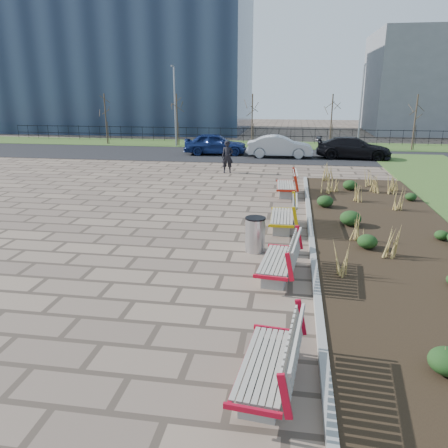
% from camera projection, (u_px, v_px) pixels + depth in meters
% --- Properties ---
extents(ground, '(120.00, 120.00, 0.00)m').
position_uv_depth(ground, '(134.00, 301.00, 9.45)').
color(ground, '#766251').
rests_on(ground, ground).
extents(planting_bed, '(4.50, 18.00, 0.10)m').
position_uv_depth(planting_bed, '(389.00, 239.00, 13.22)').
color(planting_bed, black).
rests_on(planting_bed, ground).
extents(planting_curb, '(0.16, 18.00, 0.15)m').
position_uv_depth(planting_curb, '(311.00, 234.00, 13.56)').
color(planting_curb, gray).
rests_on(planting_curb, ground).
extents(grass_verge_far, '(80.00, 5.00, 0.04)m').
position_uv_depth(grass_verge_far, '(253.00, 145.00, 35.86)').
color(grass_verge_far, '#33511E').
rests_on(grass_verge_far, ground).
extents(road, '(80.00, 7.00, 0.02)m').
position_uv_depth(road, '(245.00, 155.00, 30.20)').
color(road, black).
rests_on(road, ground).
extents(bench_a, '(1.12, 2.18, 1.00)m').
position_uv_depth(bench_a, '(266.00, 360.00, 6.55)').
color(bench_a, '#AF0B23').
rests_on(bench_a, ground).
extents(bench_b, '(1.12, 2.18, 1.00)m').
position_uv_depth(bench_b, '(277.00, 258.00, 10.51)').
color(bench_b, red).
rests_on(bench_b, ground).
extents(bench_c, '(0.91, 2.11, 1.00)m').
position_uv_depth(bench_c, '(282.00, 214.00, 14.13)').
color(bench_c, gold).
rests_on(bench_c, ground).
extents(bench_d, '(0.99, 2.14, 1.00)m').
position_uv_depth(bench_d, '(286.00, 184.00, 18.73)').
color(bench_d, '#A51A0B').
rests_on(bench_d, ground).
extents(litter_bin, '(0.56, 0.56, 0.97)m').
position_uv_depth(litter_bin, '(255.00, 235.00, 12.22)').
color(litter_bin, '#B2B2B7').
rests_on(litter_bin, ground).
extents(pedestrian, '(0.69, 0.51, 1.73)m').
position_uv_depth(pedestrian, '(227.00, 157.00, 23.68)').
color(pedestrian, black).
rests_on(pedestrian, ground).
extents(car_blue, '(4.47, 2.19, 1.47)m').
position_uv_depth(car_blue, '(215.00, 144.00, 30.25)').
color(car_blue, navy).
rests_on(car_blue, road).
extents(car_silver, '(4.35, 1.64, 1.42)m').
position_uv_depth(car_silver, '(280.00, 146.00, 29.00)').
color(car_silver, '#A1A4A9').
rests_on(car_silver, road).
extents(car_black, '(4.93, 2.34, 1.39)m').
position_uv_depth(car_black, '(353.00, 148.00, 28.45)').
color(car_black, black).
rests_on(car_black, road).
extents(tree_a, '(1.40, 1.40, 4.00)m').
position_uv_depth(tree_a, '(106.00, 119.00, 35.63)').
color(tree_a, '#4C3D2D').
rests_on(tree_a, grass_verge_far).
extents(tree_b, '(1.40, 1.40, 4.00)m').
position_uv_depth(tree_b, '(177.00, 120.00, 34.74)').
color(tree_b, '#4C3D2D').
rests_on(tree_b, grass_verge_far).
extents(tree_c, '(1.40, 1.40, 4.00)m').
position_uv_depth(tree_c, '(252.00, 121.00, 33.84)').
color(tree_c, '#4C3D2D').
rests_on(tree_c, grass_verge_far).
extents(tree_d, '(1.40, 1.40, 4.00)m').
position_uv_depth(tree_d, '(331.00, 121.00, 32.95)').
color(tree_d, '#4C3D2D').
rests_on(tree_d, grass_verge_far).
extents(tree_e, '(1.40, 1.40, 4.00)m').
position_uv_depth(tree_e, '(415.00, 122.00, 32.06)').
color(tree_e, '#4C3D2D').
rests_on(tree_e, grass_verge_far).
extents(lamp_west, '(0.24, 0.60, 6.00)m').
position_uv_depth(lamp_west, '(175.00, 107.00, 33.97)').
color(lamp_west, gray).
rests_on(lamp_west, grass_verge_far).
extents(lamp_east, '(0.24, 0.60, 6.00)m').
position_uv_depth(lamp_east, '(361.00, 108.00, 31.88)').
color(lamp_east, gray).
rests_on(lamp_east, grass_verge_far).
extents(railing_fence, '(44.00, 0.10, 1.20)m').
position_uv_depth(railing_fence, '(255.00, 135.00, 37.09)').
color(railing_fence, black).
rests_on(railing_fence, grass_verge_far).
extents(building_glass, '(40.00, 14.00, 15.00)m').
position_uv_depth(building_glass, '(67.00, 60.00, 48.24)').
color(building_glass, '#192338').
rests_on(building_glass, ground).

